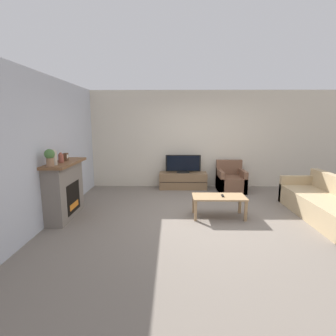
{
  "coord_description": "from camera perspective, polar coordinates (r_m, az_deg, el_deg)",
  "views": [
    {
      "loc": [
        -0.7,
        -5.04,
        1.88
      ],
      "look_at": [
        -0.78,
        0.62,
        0.85
      ],
      "focal_mm": 28.0,
      "sensor_mm": 36.0,
      "label": 1
    }
  ],
  "objects": [
    {
      "name": "wall_left",
      "position": [
        5.56,
        -23.51,
        3.99
      ],
      "size": [
        0.06,
        12.0,
        2.7
      ],
      "color": "silver",
      "rests_on": "ground"
    },
    {
      "name": "remote",
      "position": [
        5.25,
        11.8,
        -5.92
      ],
      "size": [
        0.05,
        0.15,
        0.02
      ],
      "rotation": [
        0.0,
        0.0,
        -0.04
      ],
      "color": "black",
      "rests_on": "coffee_table"
    },
    {
      "name": "mantel_vase_left",
      "position": [
        5.01,
        -23.57,
        2.08
      ],
      "size": [
        0.1,
        0.1,
        0.28
      ],
      "color": "beige",
      "rests_on": "fireplace"
    },
    {
      "name": "mantel_clock",
      "position": [
        5.48,
        -21.37,
        2.26
      ],
      "size": [
        0.08,
        0.11,
        0.15
      ],
      "color": "brown",
      "rests_on": "fireplace"
    },
    {
      "name": "fireplace",
      "position": [
        5.49,
        -21.61,
        -4.33
      ],
      "size": [
        0.46,
        1.26,
        1.11
      ],
      "color": "slate",
      "rests_on": "ground"
    },
    {
      "name": "coffee_table",
      "position": [
        5.26,
        11.02,
        -6.61
      ],
      "size": [
        1.03,
        0.52,
        0.42
      ],
      "color": "#A37F56",
      "rests_on": "ground"
    },
    {
      "name": "wall_back",
      "position": [
        7.47,
        6.22,
        6.19
      ],
      "size": [
        12.0,
        0.06,
        2.7
      ],
      "color": "beige",
      "rests_on": "ground"
    },
    {
      "name": "potted_plant",
      "position": [
        4.87,
        -24.37,
        2.27
      ],
      "size": [
        0.17,
        0.17,
        0.3
      ],
      "color": "#936B4C",
      "rests_on": "fireplace"
    },
    {
      "name": "couch",
      "position": [
        5.91,
        31.5,
        -7.05
      ],
      "size": [
        0.86,
        2.33,
        0.79
      ],
      "color": "tan",
      "rests_on": "ground"
    },
    {
      "name": "tv",
      "position": [
        7.24,
        3.32,
        0.75
      ],
      "size": [
        0.97,
        0.18,
        0.49
      ],
      "color": "black",
      "rests_on": "tv_stand"
    },
    {
      "name": "tv_stand",
      "position": [
        7.33,
        3.28,
        -2.75
      ],
      "size": [
        1.31,
        0.44,
        0.45
      ],
      "color": "brown",
      "rests_on": "ground"
    },
    {
      "name": "ground_plane",
      "position": [
        5.43,
        8.3,
        -10.07
      ],
      "size": [
        24.0,
        24.0,
        0.0
      ],
      "primitive_type": "plane",
      "color": "slate"
    },
    {
      "name": "mantel_vase_centre_left",
      "position": [
        5.28,
        -22.28,
        2.05
      ],
      "size": [
        0.09,
        0.09,
        0.19
      ],
      "color": "#994C3D",
      "rests_on": "fireplace"
    },
    {
      "name": "armchair",
      "position": [
        7.28,
        13.47,
        -2.75
      ],
      "size": [
        0.7,
        0.76,
        0.8
      ],
      "color": "brown",
      "rests_on": "ground"
    }
  ]
}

